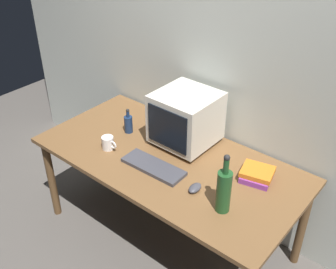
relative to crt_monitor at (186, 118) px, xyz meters
The scene contains 10 objects.
ground_plane 0.93m from the crt_monitor, 83.91° to the right, with size 6.00×6.00×0.00m, color #56514C.
back_wall 0.45m from the crt_monitor, 85.43° to the left, with size 4.00×0.08×2.50m, color beige.
desk 0.34m from the crt_monitor, 83.91° to the right, with size 1.77×0.87×0.71m.
crt_monitor is the anchor object (origin of this frame).
keyboard 0.40m from the crt_monitor, 86.17° to the right, with size 0.42×0.15×0.02m, color #3F3F47.
computer_mouse 0.53m from the crt_monitor, 45.95° to the right, with size 0.06×0.10×0.04m, color #3F3F47.
bottle_tall 0.68m from the crt_monitor, 35.19° to the right, with size 0.08×0.08×0.37m.
bottle_short 0.44m from the crt_monitor, 159.63° to the right, with size 0.06×0.06×0.19m.
book_stack 0.59m from the crt_monitor, ahead, with size 0.22×0.21×0.07m.
mug 0.54m from the crt_monitor, 132.44° to the right, with size 0.12×0.08×0.09m.
Camera 1 is at (1.35, -1.63, 2.25)m, focal length 42.99 mm.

